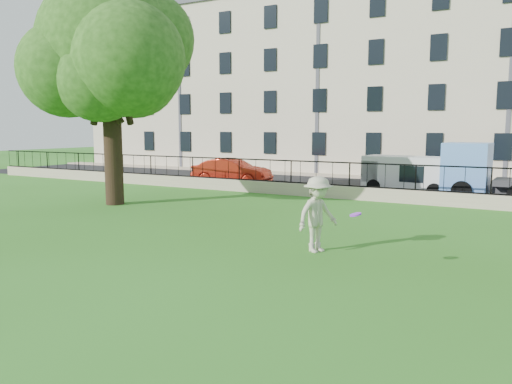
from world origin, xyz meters
The scene contains 11 objects.
ground centered at (0.00, 0.00, 0.00)m, with size 120.00×120.00×0.00m, color #2D6919.
retaining_wall centered at (0.00, 12.00, 0.30)m, with size 50.00×0.40×0.60m, color tan.
iron_railing centered at (0.00, 12.00, 1.15)m, with size 50.00×0.05×1.13m.
street centered at (0.00, 16.70, 0.01)m, with size 60.00×9.00×0.01m, color black.
sidewalk centered at (0.00, 21.90, 0.06)m, with size 60.00×1.40×0.12m, color tan.
building_row centered at (0.00, 27.57, 6.92)m, with size 56.40×10.40×13.80m.
tree centered at (-8.54, 5.56, 6.58)m, with size 8.03×6.23×9.92m.
man centered at (2.50, 1.96, 1.02)m, with size 1.32×0.76×2.04m, color beige.
frisbee centered at (4.00, 0.52, 1.37)m, with size 0.27×0.27×0.03m, color #9A29EA.
red_sedan centered at (-7.95, 14.40, 0.76)m, with size 1.61×4.63×1.53m, color #B32616.
white_van centered at (2.00, 15.40, 0.94)m, with size 4.48×1.75×1.88m, color silver.
Camera 1 is at (7.45, -10.30, 3.32)m, focal length 35.00 mm.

